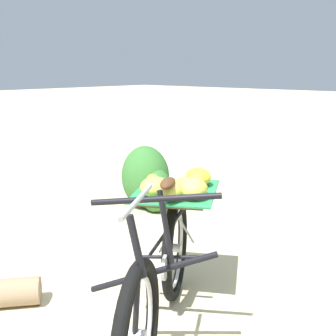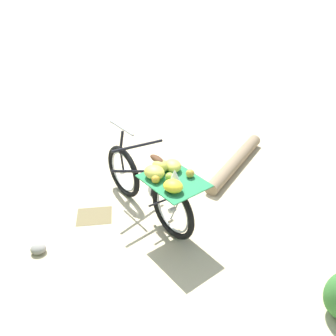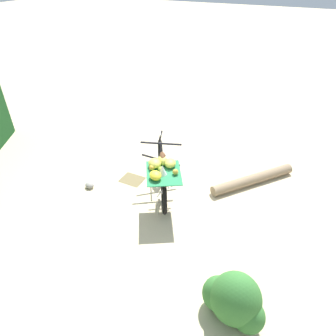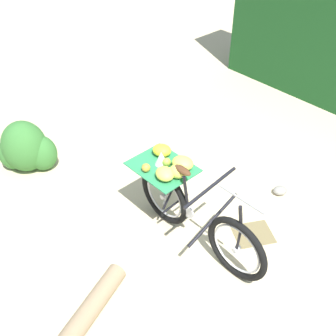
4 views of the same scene
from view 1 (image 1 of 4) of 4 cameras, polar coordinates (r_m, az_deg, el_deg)
The scene contains 2 objects.
bicycle at distance 2.71m, azimuth -0.29°, elevation -10.86°, with size 1.17×1.68×1.03m.
shrub_cluster at distance 5.07m, azimuth -2.88°, elevation -1.70°, with size 0.77×0.53×0.73m.
Camera 1 is at (-1.36, 1.65, 1.60)m, focal length 46.51 mm.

